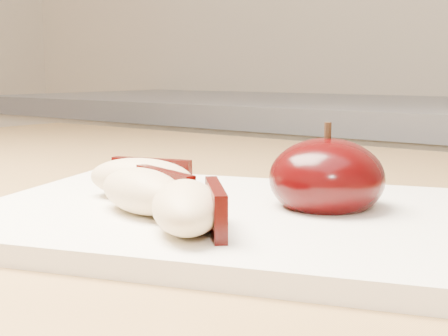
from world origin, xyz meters
The scene contains 5 objects.
cutting_board centered at (-0.09, 0.37, 0.91)m, with size 0.31×0.23×0.01m, color white.
apple_half centered at (-0.04, 0.41, 0.93)m, with size 0.09×0.09×0.06m.
apple_wedge_a centered at (-0.15, 0.36, 0.93)m, with size 0.08×0.06×0.03m.
apple_wedge_b centered at (-0.11, 0.33, 0.93)m, with size 0.08×0.06×0.03m.
apple_wedge_c centered at (-0.06, 0.31, 0.93)m, with size 0.08×0.08×0.03m.
Camera 1 is at (0.14, 0.06, 1.00)m, focal length 50.00 mm.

